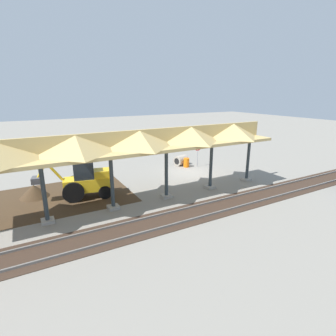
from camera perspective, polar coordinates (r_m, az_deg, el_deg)
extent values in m
plane|color=gray|center=(24.25, 4.69, -1.02)|extent=(120.00, 120.00, 0.00)
cube|color=#42301E|center=(20.15, -22.06, -5.81)|extent=(9.36, 7.00, 0.01)
cube|color=#9E998E|center=(23.02, 16.68, -2.35)|extent=(0.70, 0.70, 0.20)
cylinder|color=#2D383D|center=(22.56, 17.02, 1.75)|extent=(0.24, 0.24, 3.60)
cube|color=#9E998E|center=(20.55, 9.10, -4.08)|extent=(0.70, 0.70, 0.20)
cylinder|color=#2D383D|center=(20.04, 9.32, 0.49)|extent=(0.24, 0.24, 3.60)
cube|color=#9E998E|center=(18.56, -0.36, -6.12)|extent=(0.70, 0.70, 0.20)
cylinder|color=#2D383D|center=(17.98, -0.37, -1.10)|extent=(0.24, 0.24, 3.60)
cube|color=#9E998E|center=(17.20, -11.78, -8.34)|extent=(0.70, 0.70, 0.20)
cylinder|color=#2D383D|center=(16.58, -12.11, -2.98)|extent=(0.24, 0.24, 3.60)
cube|color=#9E998E|center=(16.64, -24.69, -10.43)|extent=(0.70, 0.70, 0.20)
cylinder|color=#2D383D|center=(15.99, -25.39, -4.95)|extent=(0.24, 0.24, 3.60)
cube|color=tan|center=(16.70, -6.19, 4.20)|extent=(20.41, 3.20, 0.20)
cube|color=tan|center=(16.58, -6.25, 6.40)|extent=(20.41, 0.20, 1.10)
pyramid|color=tan|center=(20.76, 13.85, 7.98)|extent=(3.46, 3.20, 1.10)
pyramid|color=tan|center=(18.39, 4.92, 7.39)|extent=(3.46, 3.20, 1.10)
pyramid|color=tan|center=(16.58, -6.25, 6.40)|extent=(3.46, 3.20, 1.10)
pyramid|color=tan|center=(15.52, -19.46, 4.91)|extent=(3.46, 3.20, 1.10)
cube|color=slate|center=(19.47, 15.42, -5.72)|extent=(60.00, 0.08, 0.15)
cube|color=slate|center=(18.56, 18.51, -7.08)|extent=(60.00, 0.08, 0.15)
cube|color=#38281E|center=(19.03, 16.91, -6.56)|extent=(60.00, 2.58, 0.03)
cylinder|color=gray|center=(26.02, 6.44, 2.63)|extent=(0.06, 0.06, 2.20)
cylinder|color=red|center=(25.83, 6.50, 4.60)|extent=(0.76, 0.13, 0.76)
cube|color=yellow|center=(19.20, -17.03, -3.31)|extent=(3.39, 1.91, 0.90)
cube|color=#1E262D|center=(18.87, -17.92, -0.06)|extent=(1.51, 1.41, 1.40)
cube|color=yellow|center=(19.01, -14.13, -1.06)|extent=(1.35, 1.30, 0.50)
cylinder|color=black|center=(19.99, -19.76, -3.61)|extent=(1.43, 0.57, 1.40)
cylinder|color=black|center=(18.65, -19.87, -5.04)|extent=(1.43, 0.57, 1.40)
cylinder|color=black|center=(20.01, -13.84, -3.86)|extent=(0.94, 0.47, 0.90)
cylinder|color=black|center=(18.79, -13.54, -5.16)|extent=(0.94, 0.47, 0.90)
cylinder|color=yellow|center=(19.00, -23.51, -0.66)|extent=(1.08, 0.39, 1.41)
cylinder|color=yellow|center=(19.09, -25.89, -0.64)|extent=(0.82, 0.32, 1.24)
cube|color=#47474C|center=(19.30, -26.66, -2.37)|extent=(0.75, 0.90, 0.40)
cone|color=#42301E|center=(20.93, -26.97, -5.62)|extent=(3.97, 3.97, 1.79)
cylinder|color=#9E9384|center=(26.68, 2.83, 1.71)|extent=(1.50, 1.31, 0.99)
cylinder|color=black|center=(26.22, 1.91, 1.46)|extent=(0.20, 0.62, 0.64)
cylinder|color=orange|center=(25.97, 4.02, 1.18)|extent=(0.56, 0.56, 0.90)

